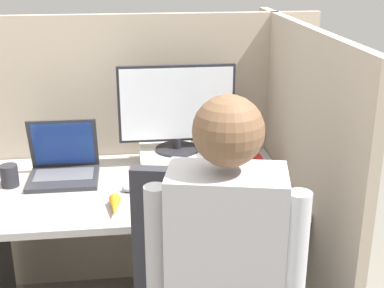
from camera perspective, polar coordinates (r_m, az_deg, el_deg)
name	(u,v)px	position (r m, az deg, el deg)	size (l,w,h in m)	color
cubicle_panel_back	(132,156)	(2.75, -6.40, -1.25)	(1.87, 0.04, 1.42)	tan
cubicle_panel_right	(295,188)	(2.42, 10.92, -4.59)	(0.04, 1.41, 1.42)	tan
desk	(135,222)	(2.45, -6.09, -8.29)	(1.37, 0.76, 0.73)	#9E9993
paper_box	(177,158)	(2.55, -1.58, -1.49)	(0.35, 0.26, 0.08)	white
monitor	(177,108)	(2.47, -1.64, 3.88)	(0.54, 0.20, 0.41)	#232328
laptop	(64,167)	(2.48, -13.53, -2.43)	(0.31, 0.26, 0.27)	#2D2D33
mouse	(129,189)	(2.30, -6.69, -4.74)	(0.07, 0.04, 0.03)	gray
stapler	(259,164)	(2.53, 7.14, -2.12)	(0.04, 0.13, 0.06)	#A31919
carrot_toy	(115,206)	(2.14, -8.25, -6.56)	(0.05, 0.16, 0.05)	orange
person	(231,285)	(1.62, 4.16, -14.75)	(0.47, 0.44, 1.34)	#282D4C
pen_cup	(9,176)	(2.46, -18.90, -3.23)	(0.08, 0.08, 0.10)	#28282D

